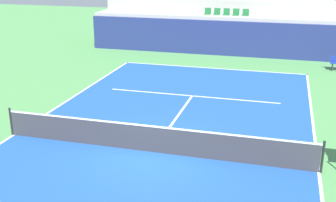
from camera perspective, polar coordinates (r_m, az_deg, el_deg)
ground_plane at (r=14.66m, az=-2.18°, el=-6.88°), size 80.00×80.00×0.00m
court_surface at (r=14.66m, az=-2.18°, el=-6.86°), size 11.00×24.00×0.01m
baseline_far at (r=25.65m, az=5.96°, el=4.42°), size 11.00×0.10×0.00m
sideline_left at (r=17.00m, az=-20.02°, el=-4.29°), size 0.10×24.00×0.00m
sideline_right at (r=14.15m, az=19.64°, el=-9.02°), size 0.10×24.00×0.00m
service_line_far at (r=20.41m, az=3.27°, el=0.70°), size 8.26×0.10×0.00m
centre_service_line at (r=17.48m, az=1.00°, el=-2.46°), size 0.10×6.40×0.00m
back_wall at (r=29.01m, az=7.32°, el=8.37°), size 18.69×0.30×2.31m
stands_tier_lower at (r=30.31m, az=7.72°, el=9.01°), size 18.69×2.40×2.53m
stands_tier_upper at (r=32.59m, az=8.37°, el=10.43°), size 18.69×2.40×3.40m
seating_row_lower at (r=30.20m, az=7.86°, el=11.64°), size 3.07×0.44×0.44m
tennis_net at (r=14.45m, az=-2.21°, el=-5.07°), size 11.08×0.08×1.07m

